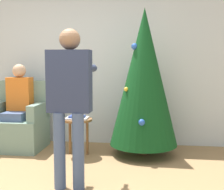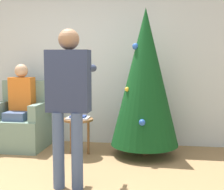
# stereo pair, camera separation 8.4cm
# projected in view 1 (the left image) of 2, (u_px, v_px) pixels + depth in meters

# --- Properties ---
(wall_back) EXTENTS (8.00, 0.06, 2.70)m
(wall_back) POSITION_uv_depth(u_px,v_px,m) (87.00, 59.00, 4.99)
(wall_back) COLOR silver
(wall_back) RESTS_ON ground_plane
(christmas_tree) EXTENTS (0.94, 0.94, 2.04)m
(christmas_tree) POSITION_uv_depth(u_px,v_px,m) (144.00, 77.00, 4.30)
(christmas_tree) COLOR brown
(christmas_tree) RESTS_ON ground_plane
(armchair) EXTENTS (0.75, 0.68, 1.02)m
(armchair) POSITION_uv_depth(u_px,v_px,m) (20.00, 125.00, 4.73)
(armchair) COLOR gray
(armchair) RESTS_ON ground_plane
(person_seated) EXTENTS (0.36, 0.46, 1.28)m
(person_seated) POSITION_uv_depth(u_px,v_px,m) (18.00, 102.00, 4.66)
(person_seated) COLOR #475B84
(person_seated) RESTS_ON ground_plane
(person_standing) EXTENTS (0.45, 0.57, 1.65)m
(person_standing) POSITION_uv_depth(u_px,v_px,m) (70.00, 93.00, 3.19)
(person_standing) COLOR #475B84
(person_standing) RESTS_ON ground_plane
(side_stool) EXTENTS (0.42, 0.42, 0.52)m
(side_stool) POSITION_uv_depth(u_px,v_px,m) (77.00, 125.00, 4.34)
(side_stool) COLOR brown
(side_stool) RESTS_ON ground_plane
(laptop) EXTENTS (0.30, 0.25, 0.02)m
(laptop) POSITION_uv_depth(u_px,v_px,m) (77.00, 118.00, 4.33)
(laptop) COLOR silver
(laptop) RESTS_ON side_stool
(book) EXTENTS (0.21, 0.16, 0.02)m
(book) POSITION_uv_depth(u_px,v_px,m) (77.00, 116.00, 4.33)
(book) COLOR navy
(book) RESTS_ON laptop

